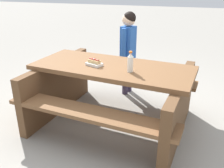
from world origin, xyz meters
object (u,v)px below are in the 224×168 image
hotdog_tray (94,63)px  child_in_coat (128,43)px  picnic_table (112,90)px  soda_bottle (130,62)px

hotdog_tray → child_in_coat: size_ratio=0.17×
picnic_table → child_in_coat: child_in_coat is taller
picnic_table → child_in_coat: bearing=-86.3°
hotdog_tray → child_in_coat: (-0.13, -1.00, 0.01)m
picnic_table → hotdog_tray: size_ratio=9.35×
picnic_table → hotdog_tray: 0.39m
soda_bottle → child_in_coat: size_ratio=0.18×
soda_bottle → child_in_coat: bearing=-74.2°
picnic_table → child_in_coat: (0.06, -0.94, 0.35)m
soda_bottle → hotdog_tray: soda_bottle is taller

